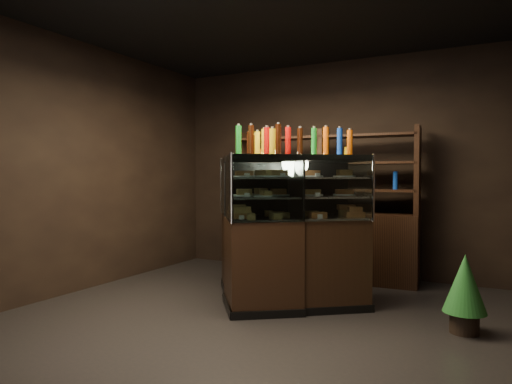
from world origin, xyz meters
TOP-DOWN VIEW (x-y plane):
  - ground at (0.00, 0.00)m, footprint 5.00×5.00m
  - room_shell at (0.00, 0.00)m, footprint 5.02×5.02m
  - display_case at (-0.18, 0.70)m, footprint 2.02×1.63m
  - food_display at (-0.18, 0.70)m, footprint 1.54×1.17m
  - bottles_top at (-0.18, 0.70)m, footprint 1.37×1.04m
  - potted_conifer at (1.71, 0.59)m, footprint 0.37×0.37m
  - back_shelving at (-0.11, 2.05)m, footprint 2.47×0.57m

SIDE VIEW (x-z plane):
  - ground at x=0.00m, z-range 0.00..0.00m
  - potted_conifer at x=1.71m, z-range 0.06..0.85m
  - display_case at x=-0.18m, z-range -0.27..1.33m
  - back_shelving at x=-0.11m, z-range -0.40..1.60m
  - food_display at x=-0.18m, z-range 0.99..1.47m
  - bottles_top at x=-0.18m, z-range 1.59..1.89m
  - room_shell at x=0.00m, z-range 0.44..3.45m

